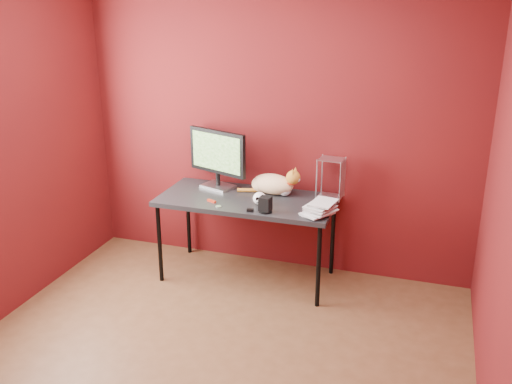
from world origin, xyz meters
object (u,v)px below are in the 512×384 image
(skull_mug, at_px, (260,198))
(book_stack, at_px, (314,138))
(desk, at_px, (247,204))
(monitor, at_px, (217,156))
(cat, at_px, (273,184))
(speaker, at_px, (265,205))

(skull_mug, bearing_deg, book_stack, -24.91)
(desk, relative_size, book_stack, 1.24)
(monitor, bearing_deg, skull_mug, -12.50)
(desk, distance_m, cat, 0.29)
(skull_mug, relative_size, book_stack, 0.10)
(desk, relative_size, cat, 2.67)
(skull_mug, bearing_deg, monitor, 125.17)
(speaker, bearing_deg, book_stack, 27.53)
(monitor, xyz_separation_m, skull_mug, (0.49, -0.30, -0.24))
(book_stack, bearing_deg, monitor, 160.98)
(cat, xyz_separation_m, speaker, (0.06, -0.43, -0.03))
(skull_mug, bearing_deg, speaker, -79.33)
(desk, bearing_deg, skull_mug, -38.54)
(monitor, xyz_separation_m, cat, (0.52, -0.01, -0.20))
(desk, distance_m, speaker, 0.37)
(skull_mug, distance_m, speaker, 0.17)
(speaker, height_order, book_stack, book_stack)
(cat, xyz_separation_m, book_stack, (0.41, -0.31, 0.52))
(desk, height_order, speaker, speaker)
(monitor, xyz_separation_m, speaker, (0.58, -0.44, -0.23))
(desk, relative_size, speaker, 11.79)
(cat, bearing_deg, monitor, -172.46)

